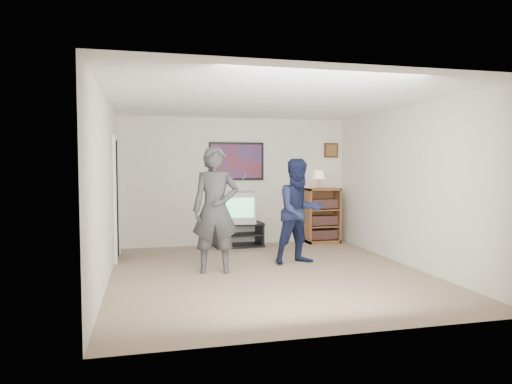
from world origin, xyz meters
name	(u,v)px	position (x,y,z in m)	size (l,w,h in m)	color
room_shell	(263,187)	(0.00, 0.35, 1.25)	(4.51, 5.00, 2.51)	#7F6350
media_stand	(238,235)	(-0.02, 2.23, 0.23)	(0.96, 0.58, 0.46)	black
crt_television	(236,207)	(-0.05, 2.23, 0.76)	(0.71, 0.60, 0.60)	#A2A39E
bookshelf	(322,215)	(1.74, 2.28, 0.55)	(0.67, 0.38, 1.11)	brown
table_lamp	(319,179)	(1.67, 2.30, 1.29)	(0.24, 0.24, 0.37)	beige
person_tall	(215,210)	(-0.75, 0.25, 0.93)	(0.68, 0.45, 1.86)	#363639
person_short	(299,211)	(0.65, 0.53, 0.84)	(0.82, 0.64, 1.68)	#151B39
controller_left	(216,187)	(-0.71, 0.46, 1.25)	(0.04, 0.12, 0.04)	white
controller_right	(294,201)	(0.64, 0.79, 0.99)	(0.04, 0.13, 0.04)	white
poster	(236,161)	(0.00, 2.48, 1.65)	(1.10, 0.03, 0.75)	black
air_vent	(208,146)	(-0.55, 2.48, 1.95)	(0.28, 0.02, 0.14)	white
small_picture	(331,150)	(2.00, 2.48, 1.88)	(0.30, 0.03, 0.30)	#472416
doorway	(116,200)	(-2.23, 1.60, 1.00)	(0.03, 0.85, 2.00)	black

